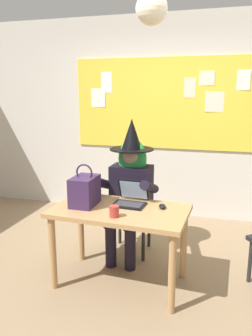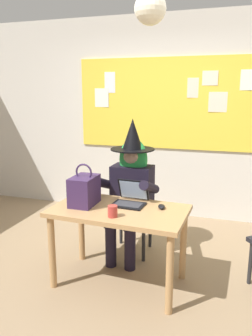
{
  "view_description": "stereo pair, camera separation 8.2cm",
  "coord_description": "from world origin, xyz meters",
  "px_view_note": "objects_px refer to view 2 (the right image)",
  "views": [
    {
      "loc": [
        0.8,
        -2.68,
        1.71
      ],
      "look_at": [
        -0.05,
        0.26,
        1.01
      ],
      "focal_mm": 35.69,
      "sensor_mm": 36.0,
      "label": 1
    },
    {
      "loc": [
        0.88,
        -2.65,
        1.71
      ],
      "look_at": [
        -0.05,
        0.26,
        1.01
      ],
      "focal_mm": 35.69,
      "sensor_mm": 36.0,
      "label": 2
    }
  ],
  "objects_px": {
    "person_costumed": "(131,183)",
    "handbag": "(84,190)",
    "desk_main": "(119,220)",
    "laptop": "(130,199)",
    "coffee_mug": "(113,211)",
    "computer_mouse": "(162,207)",
    "chair_at_desk": "(134,206)"
  },
  "relations": [
    {
      "from": "person_costumed",
      "to": "coffee_mug",
      "type": "distance_m",
      "value": 0.78
    },
    {
      "from": "chair_at_desk",
      "to": "coffee_mug",
      "type": "bearing_deg",
      "value": 3.4
    },
    {
      "from": "person_costumed",
      "to": "handbag",
      "type": "height_order",
      "value": "person_costumed"
    },
    {
      "from": "chair_at_desk",
      "to": "laptop",
      "type": "height_order",
      "value": "laptop"
    },
    {
      "from": "laptop",
      "to": "handbag",
      "type": "relative_size",
      "value": 0.8
    },
    {
      "from": "computer_mouse",
      "to": "chair_at_desk",
      "type": "bearing_deg",
      "value": 111.89
    },
    {
      "from": "chair_at_desk",
      "to": "computer_mouse",
      "type": "xyz_separation_m",
      "value": [
        0.42,
        -0.58,
        0.24
      ]
    },
    {
      "from": "chair_at_desk",
      "to": "computer_mouse",
      "type": "bearing_deg",
      "value": 34.1
    },
    {
      "from": "desk_main",
      "to": "laptop",
      "type": "bearing_deg",
      "value": 69.97
    },
    {
      "from": "desk_main",
      "to": "person_costumed",
      "type": "distance_m",
      "value": 0.6
    },
    {
      "from": "person_costumed",
      "to": "coffee_mug",
      "type": "height_order",
      "value": "person_costumed"
    },
    {
      "from": "desk_main",
      "to": "person_costumed",
      "type": "height_order",
      "value": "person_costumed"
    },
    {
      "from": "coffee_mug",
      "to": "handbag",
      "type": "bearing_deg",
      "value": 148.93
    },
    {
      "from": "person_costumed",
      "to": "laptop",
      "type": "height_order",
      "value": "person_costumed"
    },
    {
      "from": "desk_main",
      "to": "coffee_mug",
      "type": "distance_m",
      "value": 0.25
    },
    {
      "from": "chair_at_desk",
      "to": "computer_mouse",
      "type": "relative_size",
      "value": 8.53
    },
    {
      "from": "laptop",
      "to": "coffee_mug",
      "type": "relative_size",
      "value": 3.18
    },
    {
      "from": "chair_at_desk",
      "to": "person_costumed",
      "type": "xyz_separation_m",
      "value": [
        0.0,
        -0.12,
        0.29
      ]
    },
    {
      "from": "desk_main",
      "to": "handbag",
      "type": "relative_size",
      "value": 3.18
    },
    {
      "from": "laptop",
      "to": "handbag",
      "type": "bearing_deg",
      "value": -156.54
    },
    {
      "from": "coffee_mug",
      "to": "computer_mouse",
      "type": "bearing_deg",
      "value": 43.09
    },
    {
      "from": "chair_at_desk",
      "to": "desk_main",
      "type": "bearing_deg",
      "value": 3.7
    },
    {
      "from": "desk_main",
      "to": "handbag",
      "type": "distance_m",
      "value": 0.41
    },
    {
      "from": "computer_mouse",
      "to": "coffee_mug",
      "type": "xyz_separation_m",
      "value": [
        -0.34,
        -0.32,
        0.03
      ]
    },
    {
      "from": "desk_main",
      "to": "computer_mouse",
      "type": "distance_m",
      "value": 0.39
    },
    {
      "from": "desk_main",
      "to": "computer_mouse",
      "type": "relative_size",
      "value": 11.56
    },
    {
      "from": "chair_at_desk",
      "to": "coffee_mug",
      "type": "xyz_separation_m",
      "value": [
        0.09,
        -0.89,
        0.27
      ]
    },
    {
      "from": "laptop",
      "to": "person_costumed",
      "type": "bearing_deg",
      "value": 109.63
    },
    {
      "from": "computer_mouse",
      "to": "desk_main",
      "type": "bearing_deg",
      "value": -176.12
    },
    {
      "from": "laptop",
      "to": "computer_mouse",
      "type": "height_order",
      "value": "laptop"
    },
    {
      "from": "chair_at_desk",
      "to": "handbag",
      "type": "height_order",
      "value": "handbag"
    },
    {
      "from": "coffee_mug",
      "to": "chair_at_desk",
      "type": "bearing_deg",
      "value": 95.49
    }
  ]
}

